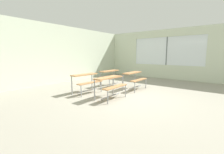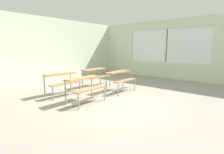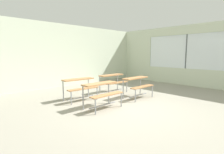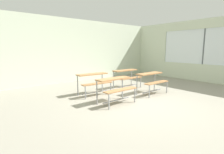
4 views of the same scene
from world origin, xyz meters
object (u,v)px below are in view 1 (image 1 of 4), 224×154
(desk_bench_r1c0, at_px, (86,79))
(desk_bench_r1c1, at_px, (111,74))
(desk_bench_r0c0, at_px, (110,82))
(desk_bench_r0c1, at_px, (134,77))

(desk_bench_r1c0, xyz_separation_m, desk_bench_r1c1, (1.64, 0.06, 0.00))
(desk_bench_r1c1, bearing_deg, desk_bench_r0c0, -142.00)
(desk_bench_r0c1, height_order, desk_bench_r1c1, same)
(desk_bench_r0c1, relative_size, desk_bench_r1c1, 0.99)
(desk_bench_r1c0, bearing_deg, desk_bench_r0c0, -88.41)
(desk_bench_r0c1, xyz_separation_m, desk_bench_r1c0, (-1.68, 1.16, 0.00))
(desk_bench_r1c0, bearing_deg, desk_bench_r1c1, 5.01)
(desk_bench_r0c0, relative_size, desk_bench_r0c1, 1.00)
(desk_bench_r1c0, bearing_deg, desk_bench_r0c1, -31.67)
(desk_bench_r0c0, xyz_separation_m, desk_bench_r1c0, (0.03, 1.19, 0.00))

